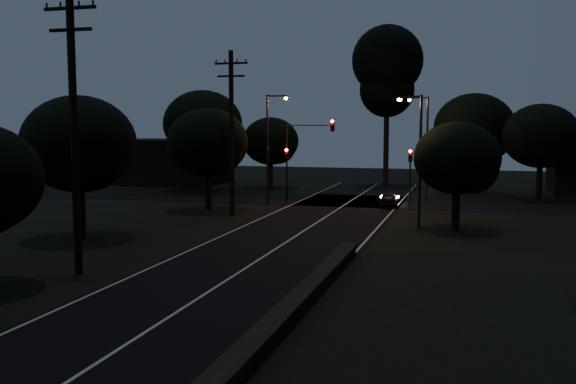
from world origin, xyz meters
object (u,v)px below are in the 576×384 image
Objects in this scene: signal_right at (410,167)px; signal_mast at (309,145)px; streetlight_a at (270,141)px; utility_pole_mid at (74,127)px; signal_left at (287,165)px; streetlight_c at (417,151)px; streetlight_b at (425,140)px; car at (389,199)px; utility_pole_far at (232,130)px; tall_pine at (387,70)px.

signal_mast is (-7.51, 0.00, 1.50)m from signal_right.
streetlight_a is (-2.39, -1.99, 0.30)m from signal_mast.
utility_pole_mid is 2.68× the size of signal_left.
streetlight_a is 13.72m from streetlight_c.
streetlight_c reaches higher than signal_left.
streetlight_b is 6.63m from car.
streetlight_a is at bearing 144.31° from streetlight_c.
streetlight_c is at bearing -48.81° from signal_mast.
signal_mast is 0.78× the size of streetlight_b.
streetlight_a reaches higher than signal_left.
streetlight_a is (0.69, 6.00, -0.85)m from utility_pole_far.
signal_right is at bearing -76.51° from tall_pine.
utility_pole_far is at bearing 170.40° from streetlight_c.
tall_pine is 16.87m from signal_mast.
tall_pine is at bearing 103.49° from signal_right.
streetlight_b is 14.01m from streetlight_c.
utility_pole_far is 12.05m from streetlight_c.
signal_left is at bearing -10.35° from car.
signal_mast is at bearing 131.19° from streetlight_c.
signal_left is 0.55× the size of streetlight_c.
streetlight_b is at bearing -68.62° from tall_pine.
signal_right is 0.66× the size of signal_mast.
utility_pole_far is 13.53m from signal_right.
utility_pole_mid is 1.76× the size of signal_mast.
signal_mast is at bearing 82.96° from utility_pole_mid.
car is (-1.40, -0.75, -2.30)m from signal_right.
streetlight_c is (0.52, -14.00, -0.29)m from streetlight_b.
streetlight_c reaches higher than signal_mast.
signal_left is 10.84m from streetlight_b.
streetlight_c is at bearing -9.60° from utility_pole_far.
utility_pole_far reaches higher than streetlight_a.
utility_pole_mid is 1.47× the size of streetlight_c.
utility_pole_mid is 2.68× the size of signal_right.
signal_mast is (3.09, 7.99, -1.15)m from utility_pole_far.
utility_pole_mid is at bearing -93.21° from signal_left.
streetlight_a is at bearing -140.23° from signal_mast.
signal_left is 1.30× the size of car.
streetlight_b is (4.31, -11.00, -6.33)m from tall_pine.
signal_right is 4.45m from streetlight_b.
streetlight_c is (11.14, -8.00, -0.29)m from streetlight_a.
utility_pole_mid reaches higher than streetlight_a.
tall_pine is at bearing 73.07° from utility_pole_far.
car is at bearing -7.07° from signal_mast.
signal_mast is 3.13m from streetlight_a.
signal_right is 0.51× the size of streetlight_a.
tall_pine reaches higher than signal_mast.
streetlight_a is at bearing 3.42° from car.
signal_left is at bearing 80.06° from utility_pole_far.
signal_right is at bearing -156.49° from car.
signal_mast is 1.99× the size of car.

